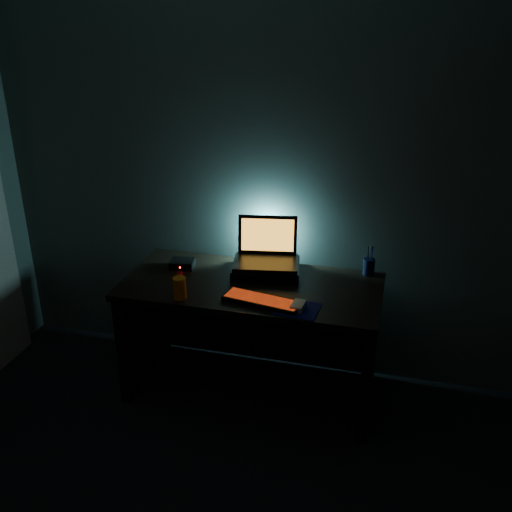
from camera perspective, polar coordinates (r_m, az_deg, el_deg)
The scene contains 10 objects.
room at distance 1.76m, azimuth -14.57°, elevation -10.72°, with size 3.50×4.00×2.50m.
desk at distance 3.48m, azimuth -0.23°, elevation -6.20°, with size 1.50×0.70×0.75m.
riser at distance 3.43m, azimuth 1.00°, elevation -1.25°, with size 0.40×0.30×0.06m, color black.
laptop at distance 3.44m, azimuth 1.07°, elevation 0.47°, with size 0.42×0.34×0.26m.
keyboard at distance 3.10m, azimuth 0.63°, elevation -4.50°, with size 0.45×0.21×0.03m.
mousepad at distance 3.05m, azimuth 4.21°, elevation -5.31°, with size 0.22×0.20×0.00m, color #0B0E4F.
mouse at distance 3.04m, azimuth 4.22°, elevation -5.01°, with size 0.06×0.11×0.03m, color gray.
pen_cup at distance 3.47m, azimuth 11.22°, elevation -1.06°, with size 0.07×0.07×0.10m, color black.
juice_glass at distance 3.15m, azimuth -7.65°, elevation -3.20°, with size 0.07×0.07×0.12m, color #D5660B.
router at distance 3.54m, azimuth -7.39°, elevation -0.77°, with size 0.16×0.13×0.05m.
Camera 1 is at (0.77, -1.25, 2.22)m, focal length 40.00 mm.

